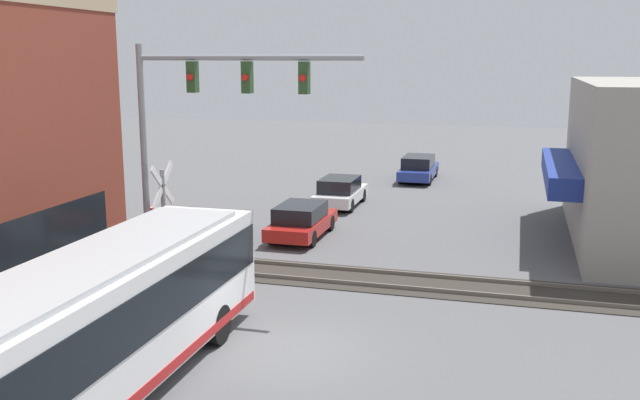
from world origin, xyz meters
name	(u,v)px	position (x,y,z in m)	size (l,w,h in m)	color
ground_plane	(283,349)	(0.00, 0.00, 0.00)	(120.00, 120.00, 0.00)	#565659
city_bus	(105,318)	(-3.21, 2.80, 1.70)	(10.64, 2.59, 3.08)	white
traffic_signal_gantry	(203,112)	(3.71, 3.66, 5.45)	(0.42, 6.90, 7.41)	gray
crossing_signal	(164,211)	(4.14, 5.31, 2.30)	(1.41, 1.18, 3.81)	gray
rail_track_near	(342,277)	(6.00, 0.00, 0.03)	(2.60, 60.00, 0.15)	#332D28
parked_car_red	(301,222)	(10.67, 2.80, 0.64)	(4.37, 1.82, 1.37)	#B21E19
parked_car_white	(340,193)	(16.98, 2.80, 0.65)	(4.24, 1.82, 1.40)	silver
parked_car_blue	(418,169)	(25.26, 0.20, 0.68)	(4.80, 1.82, 1.45)	navy
pedestrian_at_crossing	(191,263)	(3.49, 4.12, 0.88)	(0.34, 0.34, 1.73)	#473828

